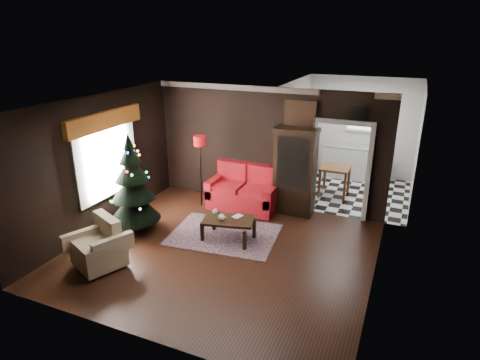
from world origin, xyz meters
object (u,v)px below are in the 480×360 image
at_px(armchair, 98,244).
at_px(loveseat, 244,188).
at_px(coffee_table, 228,229).
at_px(floor_lamp, 201,173).
at_px(christmas_tree, 133,184).
at_px(curio_cabinet, 295,173).
at_px(teapot, 222,217).
at_px(wall_clock, 358,112).
at_px(kitchen_table, 334,181).

bearing_deg(armchair, loveseat, 91.99).
bearing_deg(coffee_table, floor_lamp, 135.43).
bearing_deg(christmas_tree, coffee_table, 11.80).
xyz_separation_m(loveseat, curio_cabinet, (1.15, 0.22, 0.45)).
relative_size(coffee_table, teapot, 6.40).
height_order(curio_cabinet, armchair, curio_cabinet).
xyz_separation_m(loveseat, wall_clock, (2.35, 0.40, 1.88)).
xyz_separation_m(floor_lamp, teapot, (1.21, -1.40, -0.30)).
bearing_deg(coffee_table, armchair, -133.02).
xyz_separation_m(loveseat, teapot, (0.23, -1.68, 0.03)).
relative_size(armchair, kitchen_table, 1.08).
xyz_separation_m(christmas_tree, teapot, (1.84, 0.29, -0.52)).
bearing_deg(loveseat, floor_lamp, -164.29).
xyz_separation_m(curio_cabinet, kitchen_table, (0.65, 1.43, -0.57)).
bearing_deg(floor_lamp, curio_cabinet, 13.10).
height_order(curio_cabinet, wall_clock, wall_clock).
bearing_deg(kitchen_table, wall_clock, -66.25).
distance_m(teapot, kitchen_table, 3.68).
height_order(curio_cabinet, kitchen_table, curio_cabinet).
xyz_separation_m(loveseat, armchair, (-1.36, -3.36, -0.04)).
bearing_deg(curio_cabinet, loveseat, -169.17).
relative_size(loveseat, armchair, 2.09).
bearing_deg(coffee_table, wall_clock, 44.03).
bearing_deg(floor_lamp, teapot, -49.17).
height_order(floor_lamp, armchair, floor_lamp).
bearing_deg(armchair, coffee_table, 70.96).
distance_m(coffee_table, teapot, 0.33).
bearing_deg(kitchen_table, teapot, -115.24).
height_order(loveseat, teapot, loveseat).
relative_size(loveseat, kitchen_table, 2.27).
distance_m(loveseat, curio_cabinet, 1.25).
relative_size(floor_lamp, armchair, 2.19).
height_order(armchair, kitchen_table, armchair).
xyz_separation_m(loveseat, floor_lamp, (-0.98, -0.28, 0.33)).
height_order(christmas_tree, coffee_table, christmas_tree).
relative_size(floor_lamp, kitchen_table, 2.37).
height_order(floor_lamp, teapot, floor_lamp).
bearing_deg(loveseat, christmas_tree, -129.40).
height_order(floor_lamp, christmas_tree, christmas_tree).
distance_m(loveseat, floor_lamp, 1.07).
xyz_separation_m(loveseat, coffee_table, (0.32, -1.56, -0.27)).
bearing_deg(kitchen_table, christmas_tree, -133.37).
bearing_deg(floor_lamp, loveseat, 15.71).
bearing_deg(curio_cabinet, teapot, -115.84).
height_order(floor_lamp, kitchen_table, floor_lamp).
relative_size(coffee_table, kitchen_table, 1.32).
distance_m(loveseat, kitchen_table, 2.45).
bearing_deg(teapot, loveseat, 97.89).
relative_size(christmas_tree, armchair, 2.41).
distance_m(floor_lamp, christmas_tree, 1.82).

